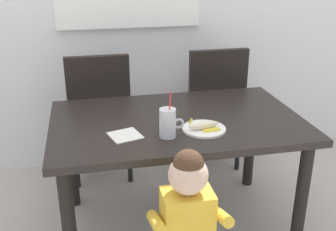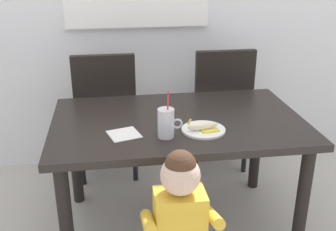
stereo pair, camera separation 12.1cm
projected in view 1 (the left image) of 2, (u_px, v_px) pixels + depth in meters
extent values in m
plane|color=#B7B2A8|center=(176.00, 223.00, 2.55)|extent=(24.00, 24.00, 0.00)
cube|color=black|center=(177.00, 122.00, 2.29)|extent=(1.40, 0.87, 0.04)
cylinder|color=black|center=(69.00, 228.00, 1.98)|extent=(0.07, 0.07, 0.67)
cylinder|color=black|center=(301.00, 198.00, 2.22)|extent=(0.07, 0.07, 0.67)
cylinder|color=black|center=(71.00, 159.00, 2.63)|extent=(0.07, 0.07, 0.67)
cylinder|color=black|center=(250.00, 142.00, 2.86)|extent=(0.07, 0.07, 0.67)
cube|color=black|center=(100.00, 117.00, 2.99)|extent=(0.44, 0.44, 0.06)
cube|color=black|center=(99.00, 91.00, 2.70)|extent=(0.42, 0.05, 0.48)
cylinder|color=black|center=(124.00, 134.00, 3.28)|extent=(0.04, 0.04, 0.42)
cylinder|color=black|center=(76.00, 138.00, 3.21)|extent=(0.04, 0.04, 0.42)
cylinder|color=black|center=(130.00, 156.00, 2.94)|extent=(0.04, 0.04, 0.42)
cylinder|color=black|center=(76.00, 161.00, 2.87)|extent=(0.04, 0.04, 0.42)
cube|color=black|center=(208.00, 109.00, 3.15)|extent=(0.44, 0.44, 0.06)
cube|color=black|center=(218.00, 83.00, 2.86)|extent=(0.42, 0.05, 0.48)
cylinder|color=black|center=(222.00, 126.00, 3.45)|extent=(0.04, 0.04, 0.42)
cylinder|color=black|center=(178.00, 129.00, 3.37)|extent=(0.04, 0.04, 0.42)
cylinder|color=black|center=(238.00, 145.00, 3.10)|extent=(0.04, 0.04, 0.42)
cylinder|color=black|center=(190.00, 150.00, 3.03)|extent=(0.04, 0.04, 0.42)
cube|color=gold|center=(187.00, 222.00, 1.77)|extent=(0.22, 0.15, 0.30)
sphere|color=beige|center=(188.00, 175.00, 1.68)|extent=(0.17, 0.17, 0.17)
sphere|color=#472D1E|center=(188.00, 165.00, 1.67)|extent=(0.13, 0.13, 0.13)
cylinder|color=gold|center=(156.00, 223.00, 1.72)|extent=(0.05, 0.24, 0.13)
cylinder|color=gold|center=(219.00, 215.00, 1.77)|extent=(0.05, 0.24, 0.13)
cylinder|color=silver|center=(168.00, 123.00, 2.03)|extent=(0.08, 0.08, 0.15)
cylinder|color=beige|center=(168.00, 129.00, 2.04)|extent=(0.07, 0.07, 0.08)
torus|color=silver|center=(179.00, 124.00, 2.04)|extent=(0.06, 0.01, 0.06)
cylinder|color=#E5333F|center=(169.00, 111.00, 2.00)|extent=(0.01, 0.06, 0.22)
cylinder|color=white|center=(204.00, 129.00, 2.13)|extent=(0.23, 0.23, 0.01)
ellipsoid|color=#F4EAC6|center=(204.00, 125.00, 2.11)|extent=(0.17, 0.07, 0.04)
cube|color=yellow|center=(212.00, 130.00, 2.10)|extent=(0.09, 0.04, 0.01)
cube|color=yellow|center=(204.00, 125.00, 2.16)|extent=(0.09, 0.04, 0.01)
cylinder|color=yellow|center=(191.00, 121.00, 2.08)|extent=(0.03, 0.02, 0.03)
cube|color=white|center=(125.00, 135.00, 2.07)|extent=(0.19, 0.19, 0.00)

